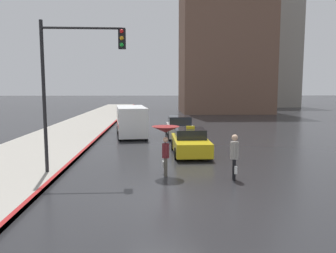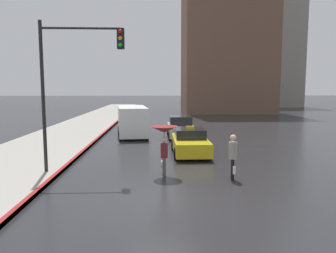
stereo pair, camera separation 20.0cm
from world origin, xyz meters
name	(u,v)px [view 2 (the right image)]	position (x,y,z in m)	size (l,w,h in m)	color
ground_plane	(162,201)	(0.00, 0.00, 0.00)	(300.00, 300.00, 0.00)	#262628
taxi	(190,142)	(1.66, 7.46, 0.64)	(1.91, 4.25, 1.53)	gold
sedan_red	(180,128)	(1.63, 13.88, 0.68)	(1.91, 4.53, 1.51)	#B7B2AD
ambulance_van	(132,120)	(-1.95, 14.22, 1.23)	(2.62, 5.28, 2.21)	white
pedestrian_with_umbrella	(164,135)	(0.14, 3.03, 1.69)	(1.13, 1.13, 2.04)	#4C473D
pedestrian_man	(233,154)	(2.79, 2.29, 1.05)	(0.38, 0.63, 1.79)	black
traffic_light	(73,70)	(-3.48, 3.28, 4.28)	(3.35, 0.38, 6.22)	black
building_tower_near	(227,33)	(10.25, 38.53, 11.64)	(12.60, 10.16, 23.28)	brown
building_tower_far	(265,50)	(21.54, 55.21, 11.07)	(11.49, 11.79, 22.15)	gray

